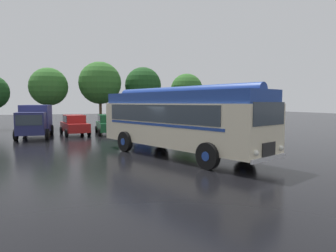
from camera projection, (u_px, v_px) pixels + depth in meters
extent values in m
plane|color=black|center=(170.00, 155.00, 15.48)|extent=(120.00, 120.00, 0.00)
cube|color=beige|center=(178.00, 124.00, 15.10)|extent=(5.91, 10.23, 2.10)
cube|color=#1E3D93|center=(178.00, 98.00, 15.00)|extent=(5.65, 9.97, 0.56)
cylinder|color=#1E3D93|center=(178.00, 93.00, 14.98)|extent=(3.96, 9.09, 0.60)
cube|color=#2D3842|center=(192.00, 112.00, 16.11)|extent=(2.90, 7.48, 0.84)
cube|color=#2D3842|center=(155.00, 113.00, 14.45)|extent=(2.90, 7.48, 0.84)
cube|color=#1E3D93|center=(193.00, 122.00, 16.08)|extent=(2.96, 7.67, 0.12)
cube|color=#1E3D93|center=(156.00, 125.00, 14.42)|extent=(2.96, 7.67, 0.12)
cube|color=#2D3842|center=(269.00, 114.00, 11.30)|extent=(2.07, 0.82, 0.88)
cube|color=black|center=(269.00, 150.00, 11.40)|extent=(0.86, 0.38, 0.56)
cube|color=silver|center=(269.00, 158.00, 11.41)|extent=(2.25, 0.94, 0.16)
sphere|color=white|center=(281.00, 148.00, 11.99)|extent=(0.22, 0.22, 0.22)
sphere|color=white|center=(256.00, 153.00, 10.80)|extent=(0.22, 0.22, 0.22)
cylinder|color=black|center=(245.00, 149.00, 13.72)|extent=(0.66, 1.13, 1.10)
cylinder|color=#1E3D93|center=(245.00, 149.00, 13.72)|extent=(0.44, 0.47, 0.39)
cylinder|color=black|center=(208.00, 156.00, 12.01)|extent=(0.66, 1.13, 1.10)
cylinder|color=#1E3D93|center=(208.00, 156.00, 12.01)|extent=(0.44, 0.47, 0.39)
cylinder|color=black|center=(161.00, 138.00, 18.21)|extent=(0.66, 1.13, 1.10)
cylinder|color=#1E3D93|center=(161.00, 138.00, 18.21)|extent=(0.44, 0.47, 0.39)
cylinder|color=black|center=(125.00, 141.00, 16.50)|extent=(0.66, 1.13, 1.10)
cylinder|color=#1E3D93|center=(125.00, 141.00, 16.50)|extent=(0.44, 0.47, 0.39)
cube|color=maroon|center=(75.00, 127.00, 24.91)|extent=(2.23, 4.39, 0.70)
cube|color=maroon|center=(74.00, 119.00, 24.99)|extent=(1.77, 2.36, 0.64)
cube|color=#2D3842|center=(83.00, 119.00, 25.34)|extent=(0.28, 1.92, 0.50)
cube|color=#2D3842|center=(65.00, 119.00, 24.63)|extent=(0.28, 1.92, 0.50)
cylinder|color=black|center=(89.00, 132.00, 24.20)|extent=(0.28, 0.66, 0.64)
cylinder|color=black|center=(66.00, 133.00, 23.38)|extent=(0.28, 0.66, 0.64)
cylinder|color=black|center=(82.00, 129.00, 26.49)|extent=(0.28, 0.66, 0.64)
cylinder|color=black|center=(61.00, 130.00, 25.67)|extent=(0.28, 0.66, 0.64)
cube|color=#144C28|center=(108.00, 126.00, 25.56)|extent=(1.84, 4.25, 0.70)
cube|color=#144C28|center=(108.00, 118.00, 25.65)|extent=(1.57, 2.23, 0.64)
cube|color=#2D3842|center=(117.00, 118.00, 25.89)|extent=(0.09, 1.93, 0.50)
cube|color=#2D3842|center=(99.00, 119.00, 25.41)|extent=(0.09, 1.93, 0.50)
cylinder|color=black|center=(121.00, 131.00, 24.64)|extent=(0.22, 0.65, 0.64)
cylinder|color=black|center=(99.00, 132.00, 24.08)|extent=(0.22, 0.65, 0.64)
cylinder|color=black|center=(116.00, 129.00, 27.10)|extent=(0.22, 0.65, 0.64)
cylinder|color=black|center=(96.00, 129.00, 26.54)|extent=(0.22, 0.65, 0.64)
cube|color=navy|center=(141.00, 125.00, 26.88)|extent=(1.85, 4.26, 0.70)
cube|color=navy|center=(140.00, 118.00, 26.97)|extent=(1.57, 2.24, 0.64)
cube|color=#2D3842|center=(148.00, 117.00, 27.21)|extent=(0.09, 1.93, 0.50)
cube|color=#2D3842|center=(132.00, 118.00, 26.73)|extent=(0.09, 1.93, 0.50)
cylinder|color=black|center=(154.00, 130.00, 25.95)|extent=(0.22, 0.65, 0.64)
cylinder|color=black|center=(134.00, 131.00, 25.40)|extent=(0.22, 0.65, 0.64)
cylinder|color=black|center=(147.00, 128.00, 28.42)|extent=(0.22, 0.65, 0.64)
cylinder|color=black|center=(128.00, 128.00, 27.86)|extent=(0.22, 0.65, 0.64)
cube|color=navy|center=(37.00, 118.00, 24.16)|extent=(2.29, 4.08, 2.10)
cube|color=navy|center=(31.00, 123.00, 21.40)|extent=(2.03, 1.88, 1.60)
cube|color=#2D3842|center=(29.00, 120.00, 20.54)|extent=(1.70, 0.16, 0.72)
cylinder|color=black|center=(47.00, 134.00, 21.81)|extent=(0.30, 0.82, 0.80)
cylinder|color=black|center=(16.00, 135.00, 21.23)|extent=(0.30, 0.82, 0.80)
cylinder|color=black|center=(52.00, 130.00, 25.22)|extent=(0.30, 0.82, 0.80)
cylinder|color=black|center=(25.00, 130.00, 24.65)|extent=(0.30, 0.82, 0.80)
cylinder|color=#4C3823|center=(49.00, 115.00, 31.44)|extent=(0.28, 0.28, 2.87)
sphere|color=#336B28|center=(49.00, 87.00, 31.22)|extent=(3.95, 3.95, 3.95)
sphere|color=#336B28|center=(52.00, 84.00, 31.53)|extent=(2.82, 2.82, 2.82)
cylinder|color=#4C3823|center=(101.00, 113.00, 33.12)|extent=(0.30, 0.30, 3.11)
sphere|color=#336B28|center=(100.00, 83.00, 32.86)|extent=(4.63, 4.63, 4.63)
sphere|color=#336B28|center=(100.00, 79.00, 32.67)|extent=(3.25, 3.25, 3.25)
cylinder|color=#4C3823|center=(143.00, 112.00, 34.99)|extent=(0.25, 0.25, 3.12)
sphere|color=#1E4C1E|center=(143.00, 85.00, 34.74)|extent=(4.19, 4.19, 4.19)
sphere|color=#1E4C1E|center=(143.00, 83.00, 34.31)|extent=(2.95, 2.95, 2.95)
cylinder|color=#4C3823|center=(187.00, 113.00, 36.46)|extent=(0.31, 0.31, 2.79)
sphere|color=#336B28|center=(187.00, 90.00, 36.23)|extent=(3.88, 3.88, 3.88)
sphere|color=#336B28|center=(190.00, 87.00, 36.40)|extent=(2.49, 2.49, 2.49)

